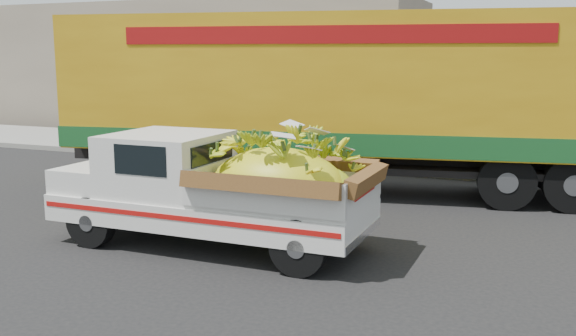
% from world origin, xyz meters
% --- Properties ---
extents(ground, '(100.00, 100.00, 0.00)m').
position_xyz_m(ground, '(0.00, 0.00, 0.00)').
color(ground, black).
rests_on(ground, ground).
extents(curb, '(60.00, 0.25, 0.15)m').
position_xyz_m(curb, '(0.00, 7.80, 0.07)').
color(curb, gray).
rests_on(curb, ground).
extents(sidewalk, '(60.00, 4.00, 0.14)m').
position_xyz_m(sidewalk, '(0.00, 9.90, 0.07)').
color(sidewalk, gray).
rests_on(sidewalk, ground).
extents(building_left, '(18.00, 6.00, 5.00)m').
position_xyz_m(building_left, '(-8.00, 15.80, 2.50)').
color(building_left, gray).
rests_on(building_left, ground).
extents(pickup_truck, '(4.98, 1.84, 1.74)m').
position_xyz_m(pickup_truck, '(1.32, 0.68, 0.94)').
color(pickup_truck, black).
rests_on(pickup_truck, ground).
extents(semi_trailer, '(12.08, 4.56, 3.80)m').
position_xyz_m(semi_trailer, '(1.43, 5.36, 2.12)').
color(semi_trailer, black).
rests_on(semi_trailer, ground).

